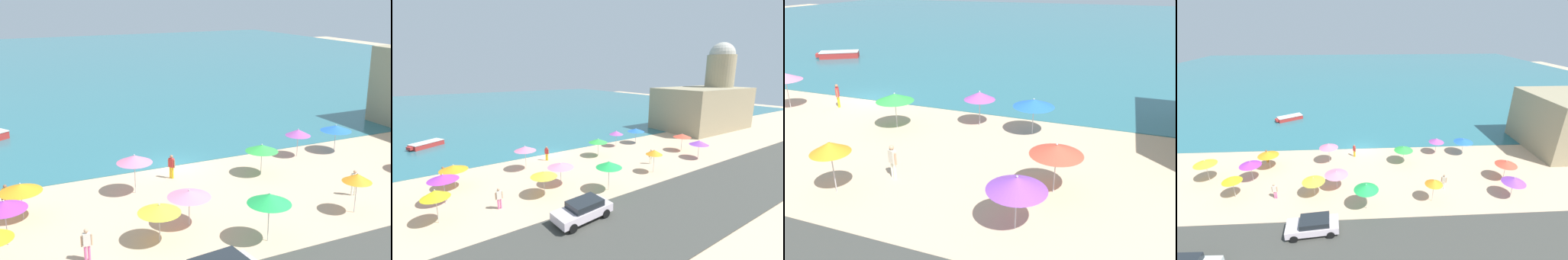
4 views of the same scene
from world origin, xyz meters
The scene contains 12 objects.
ground_plane centered at (0.00, 0.00, 0.00)m, with size 160.00×160.00×0.00m, color #D4AE89.
sea centered at (0.00, 55.00, 0.03)m, with size 150.00×110.00×0.05m, color #2C6B76.
beach_umbrella_2 centered at (13.22, -2.25, 1.94)m, with size 2.44×2.44×2.23m.
beach_umbrella_3 centered at (9.74, -1.95, 1.93)m, with size 1.96×1.96×2.25m.
beach_umbrella_4 centered at (5.03, -4.14, 1.95)m, with size 2.32×2.32×2.25m.
beach_umbrella_7 centered at (6.66, -11.76, 2.18)m, with size 1.71×1.71×2.49m.
beach_umbrella_8 centered at (-4.11, -3.58, 2.32)m, with size 2.30×2.30×2.63m.
beach_umbrella_9 centered at (15.60, -8.44, 2.06)m, with size 2.31×2.31×2.35m.
beach_umbrella_10 centered at (14.71, -11.53, 1.94)m, with size 2.28×2.28×2.27m.
bather_1 centered at (8.36, -9.80, 0.96)m, with size 0.54×0.34×1.71m.
bather_2 centered at (-1.02, -2.16, 0.95)m, with size 0.38×0.49×1.70m.
skiff_nearshore centered at (-12.65, 12.12, 0.42)m, with size 4.62×3.67×0.73m.
Camera 3 is at (17.59, -23.16, 8.90)m, focal length 35.00 mm.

